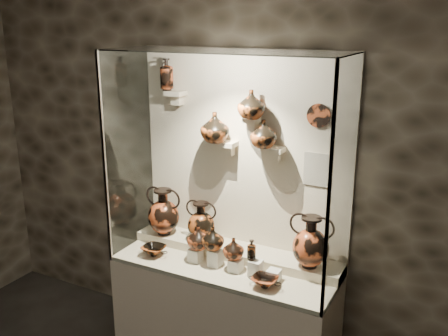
% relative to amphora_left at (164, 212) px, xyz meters
% --- Properties ---
extents(wall_back, '(5.00, 0.02, 3.20)m').
position_rel_amphora_left_xyz_m(wall_back, '(0.63, 0.18, 0.51)').
color(wall_back, '#2B241B').
rests_on(wall_back, ground).
extents(plinth, '(1.70, 0.60, 0.80)m').
position_rel_amphora_left_xyz_m(plinth, '(0.63, -0.14, -0.69)').
color(plinth, beige).
rests_on(plinth, floor).
extents(front_tier, '(1.68, 0.58, 0.03)m').
position_rel_amphora_left_xyz_m(front_tier, '(0.63, -0.14, -0.28)').
color(front_tier, beige).
rests_on(front_tier, plinth).
extents(rear_tier, '(1.70, 0.25, 0.10)m').
position_rel_amphora_left_xyz_m(rear_tier, '(0.63, 0.04, -0.24)').
color(rear_tier, beige).
rests_on(rear_tier, plinth).
extents(back_panel, '(1.70, 0.03, 1.60)m').
position_rel_amphora_left_xyz_m(back_panel, '(0.63, 0.18, 0.51)').
color(back_panel, beige).
rests_on(back_panel, plinth).
extents(glass_front, '(1.70, 0.01, 1.60)m').
position_rel_amphora_left_xyz_m(glass_front, '(0.63, -0.43, 0.51)').
color(glass_front, white).
rests_on(glass_front, plinth).
extents(glass_left, '(0.01, 0.60, 1.60)m').
position_rel_amphora_left_xyz_m(glass_left, '(-0.22, -0.14, 0.51)').
color(glass_left, white).
rests_on(glass_left, plinth).
extents(glass_right, '(0.01, 0.60, 1.60)m').
position_rel_amphora_left_xyz_m(glass_right, '(1.48, -0.14, 0.51)').
color(glass_right, white).
rests_on(glass_right, plinth).
extents(glass_top, '(1.70, 0.60, 0.01)m').
position_rel_amphora_left_xyz_m(glass_top, '(0.63, -0.14, 1.30)').
color(glass_top, white).
rests_on(glass_top, back_panel).
extents(frame_post_left, '(0.02, 0.02, 1.60)m').
position_rel_amphora_left_xyz_m(frame_post_left, '(-0.21, -0.43, 0.51)').
color(frame_post_left, gray).
rests_on(frame_post_left, plinth).
extents(frame_post_right, '(0.02, 0.02, 1.60)m').
position_rel_amphora_left_xyz_m(frame_post_right, '(1.47, -0.43, 0.51)').
color(frame_post_right, gray).
rests_on(frame_post_right, plinth).
extents(pedestal_a, '(0.09, 0.09, 0.10)m').
position_rel_amphora_left_xyz_m(pedestal_a, '(0.41, -0.19, -0.21)').
color(pedestal_a, silver).
rests_on(pedestal_a, front_tier).
extents(pedestal_b, '(0.09, 0.09, 0.13)m').
position_rel_amphora_left_xyz_m(pedestal_b, '(0.58, -0.19, -0.20)').
color(pedestal_b, silver).
rests_on(pedestal_b, front_tier).
extents(pedestal_c, '(0.09, 0.09, 0.09)m').
position_rel_amphora_left_xyz_m(pedestal_c, '(0.75, -0.19, -0.22)').
color(pedestal_c, silver).
rests_on(pedestal_c, front_tier).
extents(pedestal_d, '(0.09, 0.09, 0.12)m').
position_rel_amphora_left_xyz_m(pedestal_d, '(0.91, -0.19, -0.20)').
color(pedestal_d, silver).
rests_on(pedestal_d, front_tier).
extents(pedestal_e, '(0.09, 0.09, 0.08)m').
position_rel_amphora_left_xyz_m(pedestal_e, '(1.05, -0.19, -0.22)').
color(pedestal_e, silver).
rests_on(pedestal_e, front_tier).
extents(bracket_ul, '(0.14, 0.12, 0.04)m').
position_rel_amphora_left_xyz_m(bracket_ul, '(0.08, 0.10, 0.96)').
color(bracket_ul, beige).
rests_on(bracket_ul, back_panel).
extents(bracket_ca, '(0.14, 0.12, 0.04)m').
position_rel_amphora_left_xyz_m(bracket_ca, '(0.53, 0.10, 0.61)').
color(bracket_ca, beige).
rests_on(bracket_ca, back_panel).
extents(bracket_cb, '(0.10, 0.12, 0.04)m').
position_rel_amphora_left_xyz_m(bracket_cb, '(0.73, 0.10, 0.81)').
color(bracket_cb, beige).
rests_on(bracket_cb, back_panel).
extents(bracket_cc, '(0.14, 0.12, 0.04)m').
position_rel_amphora_left_xyz_m(bracket_cc, '(0.91, 0.10, 0.61)').
color(bracket_cc, beige).
rests_on(bracket_cc, back_panel).
extents(amphora_left, '(0.37, 0.37, 0.39)m').
position_rel_amphora_left_xyz_m(amphora_left, '(0.00, 0.00, 0.00)').
color(amphora_left, '#A5421F').
rests_on(amphora_left, rear_tier).
extents(amphora_mid, '(0.28, 0.28, 0.32)m').
position_rel_amphora_left_xyz_m(amphora_mid, '(0.34, 0.02, -0.03)').
color(amphora_mid, '#94421A').
rests_on(amphora_mid, rear_tier).
extents(amphora_right, '(0.35, 0.35, 0.38)m').
position_rel_amphora_left_xyz_m(amphora_right, '(1.25, 0.00, -0.00)').
color(amphora_right, '#A5421F').
rests_on(amphora_right, rear_tier).
extents(jug_a, '(0.20, 0.20, 0.18)m').
position_rel_amphora_left_xyz_m(jug_a, '(0.43, -0.17, -0.07)').
color(jug_a, '#A5421F').
rests_on(jug_a, pedestal_a).
extents(jug_b, '(0.19, 0.19, 0.17)m').
position_rel_amphora_left_xyz_m(jug_b, '(0.56, -0.18, -0.05)').
color(jug_b, '#94421A').
rests_on(jug_b, pedestal_b).
extents(jug_c, '(0.16, 0.16, 0.16)m').
position_rel_amphora_left_xyz_m(jug_c, '(0.73, -0.18, -0.09)').
color(jug_c, '#A5421F').
rests_on(jug_c, pedestal_c).
extents(lekythos_small, '(0.10, 0.10, 0.17)m').
position_rel_amphora_left_xyz_m(lekythos_small, '(0.88, -0.19, -0.06)').
color(lekythos_small, '#94421A').
rests_on(lekythos_small, pedestal_d).
extents(kylix_left, '(0.28, 0.26, 0.09)m').
position_rel_amphora_left_xyz_m(kylix_left, '(0.07, -0.26, -0.22)').
color(kylix_left, '#94421A').
rests_on(kylix_left, front_tier).
extents(kylix_right, '(0.26, 0.23, 0.09)m').
position_rel_amphora_left_xyz_m(kylix_right, '(1.03, -0.30, -0.22)').
color(kylix_right, '#A5421F').
rests_on(kylix_right, front_tier).
extents(lekythos_tall, '(0.13, 0.13, 0.28)m').
position_rel_amphora_left_xyz_m(lekythos_tall, '(0.01, 0.10, 1.11)').
color(lekythos_tall, '#A5421F').
rests_on(lekythos_tall, bracket_ul).
extents(ovoid_vase_a, '(0.24, 0.24, 0.23)m').
position_rel_amphora_left_xyz_m(ovoid_vase_a, '(0.46, 0.05, 0.74)').
color(ovoid_vase_a, '#94421A').
rests_on(ovoid_vase_a, bracket_ca).
extents(ovoid_vase_b, '(0.22, 0.22, 0.21)m').
position_rel_amphora_left_xyz_m(ovoid_vase_b, '(0.74, 0.06, 0.93)').
color(ovoid_vase_b, '#94421A').
rests_on(ovoid_vase_b, bracket_cb).
extents(ovoid_vase_c, '(0.24, 0.24, 0.20)m').
position_rel_amphora_left_xyz_m(ovoid_vase_c, '(0.84, 0.06, 0.73)').
color(ovoid_vase_c, '#94421A').
rests_on(ovoid_vase_c, bracket_cc).
extents(wall_plate, '(0.17, 0.02, 0.17)m').
position_rel_amphora_left_xyz_m(wall_plate, '(1.21, 0.15, 0.87)').
color(wall_plate, '#A84421').
rests_on(wall_plate, back_panel).
extents(info_placard, '(0.18, 0.01, 0.24)m').
position_rel_amphora_left_xyz_m(info_placard, '(1.21, 0.16, 0.49)').
color(info_placard, beige).
rests_on(info_placard, back_panel).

